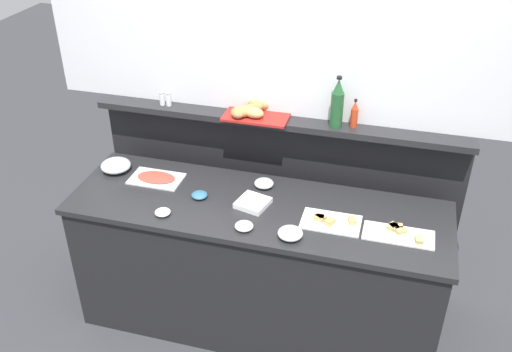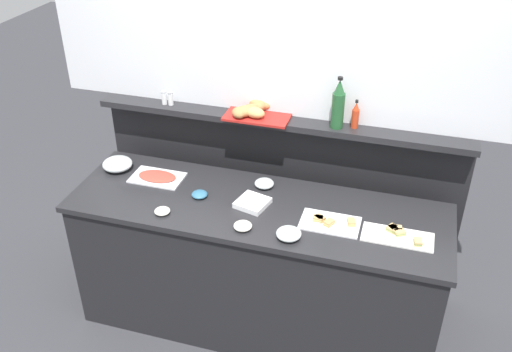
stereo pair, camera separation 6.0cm
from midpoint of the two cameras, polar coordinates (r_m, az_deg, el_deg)
ground_plane at (r=4.30m, az=2.79°, el=-8.76°), size 12.00×12.00×0.00m
buffet_counter at (r=3.56m, az=0.57°, el=-9.12°), size 2.22×0.70×0.92m
back_ledge_unit at (r=3.84m, az=2.77°, el=-1.85°), size 2.36×0.22×1.27m
upper_wall_panel at (r=3.34m, az=3.45°, el=16.83°), size 2.96×0.08×1.33m
sandwich_platter_side at (r=3.14m, az=14.68°, el=-5.82°), size 0.38×0.17×0.04m
sandwich_platter_front at (r=3.16m, az=8.00°, el=-4.66°), size 0.33×0.20×0.04m
cold_cuts_platter at (r=3.57m, az=-9.45°, el=-0.11°), size 0.32×0.20×0.02m
glass_bowl_large at (r=3.71m, az=-13.35°, el=1.14°), size 0.19×0.19×0.08m
glass_bowl_medium at (r=3.44m, az=1.34°, el=-0.78°), size 0.12×0.12×0.05m
glass_bowl_small at (r=3.03m, az=3.88°, el=-5.87°), size 0.14×0.14×0.05m
condiment_bowl_red at (r=3.25m, az=-8.91°, el=-3.51°), size 0.09×0.09×0.03m
condiment_bowl_cream at (r=3.09m, az=-0.78°, el=-5.05°), size 0.10×0.10×0.04m
condiment_bowl_dark at (r=3.36m, az=-5.21°, el=-1.86°), size 0.10×0.10×0.03m
napkin_stack at (r=3.27m, az=0.15°, el=-2.76°), size 0.21×0.21×0.03m
wine_bottle_green at (r=3.35m, az=8.80°, el=7.07°), size 0.08×0.08×0.32m
hot_sauce_bottle at (r=3.39m, az=10.50°, el=6.00°), size 0.04×0.04×0.18m
salt_shaker at (r=3.69m, az=-8.78°, el=7.81°), size 0.03×0.03×0.09m
pepper_shaker at (r=3.68m, az=-8.15°, el=7.74°), size 0.03×0.03×0.09m
bread_basket at (r=3.51m, az=0.37°, el=6.79°), size 0.40×0.32×0.08m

